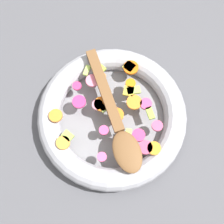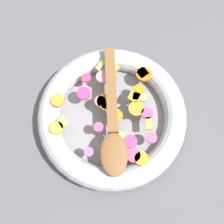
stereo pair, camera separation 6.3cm
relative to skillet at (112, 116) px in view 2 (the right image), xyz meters
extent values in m
plane|color=#4C4C51|center=(0.00, 0.00, -0.02)|extent=(4.00, 4.00, 0.00)
cylinder|color=slate|center=(0.00, 0.00, -0.02)|extent=(0.28, 0.28, 0.01)
torus|color=#9E9EA5|center=(0.00, 0.00, 0.00)|extent=(0.33, 0.33, 0.05)
cylinder|color=orange|center=(-0.05, 0.02, 0.03)|extent=(0.04, 0.04, 0.01)
cylinder|color=orange|center=(-0.05, -0.07, 0.03)|extent=(0.03, 0.03, 0.01)
cylinder|color=orange|center=(-0.08, -0.01, 0.03)|extent=(0.03, 0.03, 0.01)
cylinder|color=orange|center=(-0.11, -0.03, 0.03)|extent=(0.04, 0.04, 0.01)
cylinder|color=orange|center=(0.00, 0.01, 0.03)|extent=(0.04, 0.04, 0.01)
cylinder|color=orange|center=(0.12, -0.04, 0.03)|extent=(0.04, 0.04, 0.01)
cylinder|color=orange|center=(0.01, 0.12, 0.03)|extent=(0.04, 0.04, 0.01)
cylinder|color=orange|center=(0.08, -0.09, 0.03)|extent=(0.04, 0.04, 0.01)
cylinder|color=orange|center=(0.00, -0.03, 0.03)|extent=(0.05, 0.05, 0.01)
cube|color=#A2C83C|center=(-0.07, -0.08, 0.03)|extent=(0.02, 0.03, 0.01)
cube|color=#ADD351|center=(0.02, 0.06, 0.03)|extent=(0.03, 0.03, 0.01)
cube|color=#98BB4A|center=(0.10, -0.04, 0.03)|extent=(0.02, 0.02, 0.01)
cube|color=#A8CF4F|center=(-0.07, 0.01, 0.03)|extent=(0.03, 0.03, 0.01)
cube|color=#B3DA5D|center=(-0.04, -0.10, 0.03)|extent=(0.03, 0.02, 0.01)
cube|color=#91B43F|center=(-0.05, 0.07, 0.03)|extent=(0.03, 0.03, 0.01)
cube|color=#A9C554|center=(0.00, -0.02, 0.03)|extent=(0.03, 0.02, 0.01)
cylinder|color=pink|center=(-0.03, -0.08, 0.03)|extent=(0.03, 0.03, 0.01)
cylinder|color=#D44970|center=(-0.03, 0.09, 0.03)|extent=(0.03, 0.03, 0.01)
cylinder|color=#D6326A|center=(0.00, -0.10, 0.03)|extent=(0.03, 0.03, 0.01)
cylinder|color=#CC3170|center=(0.03, -0.07, 0.03)|extent=(0.04, 0.04, 0.01)
cylinder|color=pink|center=(0.01, -0.03, 0.03)|extent=(0.03, 0.03, 0.01)
cylinder|color=#CD4166|center=(0.02, 0.10, 0.03)|extent=(0.04, 0.04, 0.01)
cylinder|color=#D14175|center=(-0.06, 0.05, 0.03)|extent=(0.04, 0.04, 0.01)
cylinder|color=#D2467F|center=(0.04, 0.01, 0.03)|extent=(0.03, 0.03, 0.01)
cylinder|color=#C4356B|center=(0.01, 0.08, 0.03)|extent=(0.04, 0.04, 0.01)
cylinder|color=#DF5083|center=(0.09, 0.04, 0.03)|extent=(0.02, 0.02, 0.01)
cube|color=yellow|center=(-0.11, -0.03, 0.03)|extent=(0.02, 0.02, 0.01)
cube|color=gold|center=(-0.06, 0.00, 0.03)|extent=(0.03, 0.03, 0.01)
cube|color=brown|center=(-0.03, -0.04, 0.04)|extent=(0.13, 0.18, 0.01)
ellipsoid|color=brown|center=(0.05, 0.08, 0.04)|extent=(0.10, 0.11, 0.01)
camera|label=1|loc=(0.17, 0.13, 0.66)|focal=50.00mm
camera|label=2|loc=(0.13, 0.18, 0.66)|focal=50.00mm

